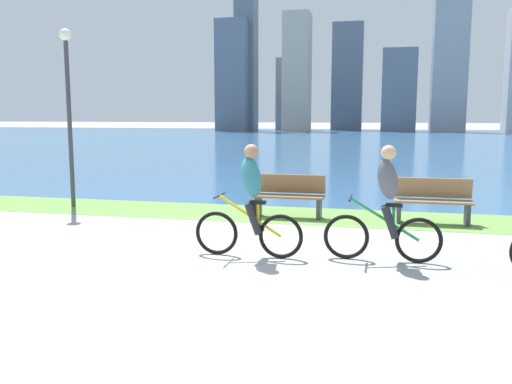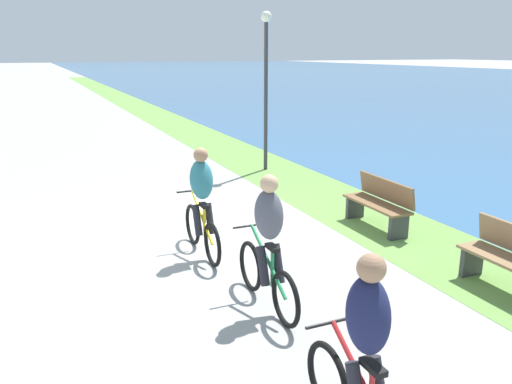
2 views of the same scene
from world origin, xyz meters
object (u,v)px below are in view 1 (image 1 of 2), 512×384
at_px(cyclist_trailing, 386,205).
at_px(bench_far_along_path, 289,196).
at_px(bench_near_path, 433,201).
at_px(lamppost_tall, 68,93).
at_px(cyclist_lead, 250,202).

bearing_deg(cyclist_trailing, bench_far_along_path, 122.26).
height_order(bench_near_path, lamppost_tall, lamppost_tall).
height_order(cyclist_trailing, bench_near_path, cyclist_trailing).
relative_size(cyclist_trailing, bench_far_along_path, 1.15).
relative_size(cyclist_lead, bench_near_path, 1.14).
height_order(cyclist_lead, bench_far_along_path, cyclist_lead).
relative_size(bench_near_path, lamppost_tall, 0.37).
distance_m(bench_near_path, lamppost_tall, 8.38).
xyz_separation_m(cyclist_lead, lamppost_tall, (-5.16, 3.44, 1.81)).
bearing_deg(bench_far_along_path, cyclist_lead, -90.30).
xyz_separation_m(cyclist_lead, bench_far_along_path, (0.02, 3.32, -0.39)).
bearing_deg(cyclist_trailing, cyclist_lead, -174.11).
bearing_deg(bench_far_along_path, cyclist_trailing, -57.74).
bearing_deg(cyclist_trailing, bench_near_path, 73.37).
bearing_deg(bench_near_path, lamppost_tall, 179.23).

